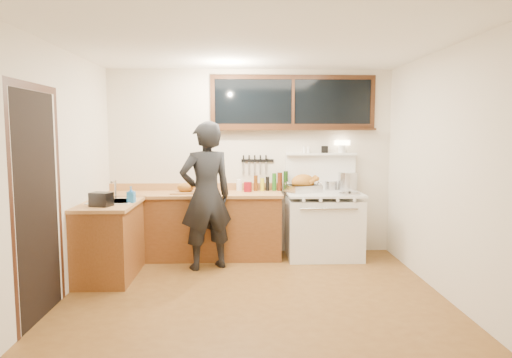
{
  "coord_description": "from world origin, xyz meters",
  "views": [
    {
      "loc": [
        -0.13,
        -4.74,
        1.74
      ],
      "look_at": [
        0.05,
        0.85,
        1.15
      ],
      "focal_mm": 32.0,
      "sensor_mm": 36.0,
      "label": 1
    }
  ],
  "objects_px": {
    "vintage_stove": "(324,224)",
    "roast_turkey": "(303,185)",
    "man": "(206,196)",
    "cutting_board": "(186,189)"
  },
  "relations": [
    {
      "from": "cutting_board",
      "to": "roast_turkey",
      "type": "bearing_deg",
      "value": 2.02
    },
    {
      "from": "vintage_stove",
      "to": "cutting_board",
      "type": "height_order",
      "value": "vintage_stove"
    },
    {
      "from": "vintage_stove",
      "to": "man",
      "type": "height_order",
      "value": "man"
    },
    {
      "from": "vintage_stove",
      "to": "man",
      "type": "bearing_deg",
      "value": -163.54
    },
    {
      "from": "man",
      "to": "roast_turkey",
      "type": "xyz_separation_m",
      "value": [
        1.3,
        0.53,
        0.07
      ]
    },
    {
      "from": "man",
      "to": "cutting_board",
      "type": "height_order",
      "value": "man"
    },
    {
      "from": "vintage_stove",
      "to": "man",
      "type": "relative_size",
      "value": 0.86
    },
    {
      "from": "vintage_stove",
      "to": "roast_turkey",
      "type": "distance_m",
      "value": 0.6
    },
    {
      "from": "cutting_board",
      "to": "man",
      "type": "bearing_deg",
      "value": -57.06
    },
    {
      "from": "man",
      "to": "cutting_board",
      "type": "xyz_separation_m",
      "value": [
        -0.31,
        0.47,
        0.02
      ]
    }
  ]
}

